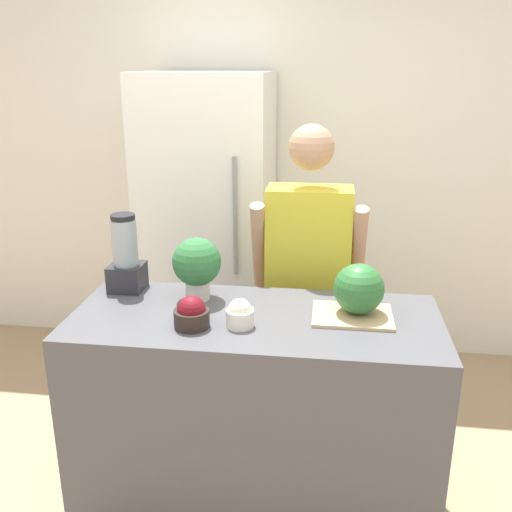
# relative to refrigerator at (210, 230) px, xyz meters

# --- Properties ---
(wall_back) EXTENTS (8.00, 0.06, 2.60)m
(wall_back) POSITION_rel_refrigerator_xyz_m (0.45, 0.41, 0.36)
(wall_back) COLOR white
(wall_back) RESTS_ON ground_plane
(counter_island) EXTENTS (1.52, 0.65, 0.94)m
(counter_island) POSITION_rel_refrigerator_xyz_m (0.45, -1.24, -0.47)
(counter_island) COLOR #4C4C51
(counter_island) RESTS_ON ground_plane
(refrigerator) EXTENTS (0.75, 0.75, 1.89)m
(refrigerator) POSITION_rel_refrigerator_xyz_m (0.00, 0.00, 0.00)
(refrigerator) COLOR white
(refrigerator) RESTS_ON ground_plane
(person) EXTENTS (0.55, 0.27, 1.66)m
(person) POSITION_rel_refrigerator_xyz_m (0.64, -0.66, -0.09)
(person) COLOR #4C608C
(person) RESTS_ON ground_plane
(cutting_board) EXTENTS (0.32, 0.25, 0.01)m
(cutting_board) POSITION_rel_refrigerator_xyz_m (0.85, -1.20, 0.01)
(cutting_board) COLOR tan
(cutting_board) RESTS_ON counter_island
(watermelon) EXTENTS (0.21, 0.21, 0.21)m
(watermelon) POSITION_rel_refrigerator_xyz_m (0.87, -1.18, 0.12)
(watermelon) COLOR #2D6B33
(watermelon) RESTS_ON cutting_board
(bowl_cherries) EXTENTS (0.14, 0.14, 0.13)m
(bowl_cherries) POSITION_rel_refrigerator_xyz_m (0.22, -1.37, 0.05)
(bowl_cherries) COLOR #2D231E
(bowl_cherries) RESTS_ON counter_island
(bowl_cream) EXTENTS (0.11, 0.11, 0.12)m
(bowl_cream) POSITION_rel_refrigerator_xyz_m (0.40, -1.34, 0.05)
(bowl_cream) COLOR white
(bowl_cream) RESTS_ON counter_island
(blender) EXTENTS (0.15, 0.15, 0.35)m
(blender) POSITION_rel_refrigerator_xyz_m (-0.17, -1.02, 0.15)
(blender) COLOR #28282D
(blender) RESTS_ON counter_island
(potted_plant) EXTENTS (0.21, 0.21, 0.28)m
(potted_plant) POSITION_rel_refrigerator_xyz_m (0.18, -1.09, 0.16)
(potted_plant) COLOR beige
(potted_plant) RESTS_ON counter_island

